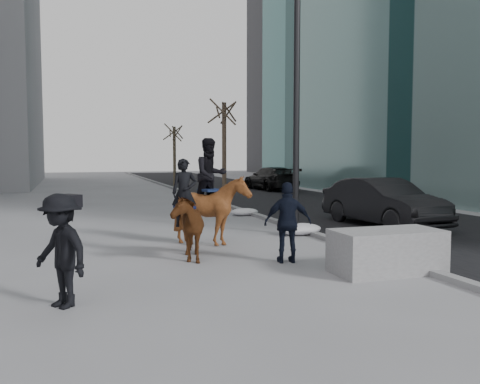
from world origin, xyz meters
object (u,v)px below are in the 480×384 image
object	(u,v)px
planter	(387,251)
mounted_left	(186,222)
mounted_right	(212,202)
car_near	(383,202)

from	to	relation	value
planter	mounted_left	bearing A→B (deg)	142.93
planter	mounted_right	distance (m)	4.81
car_near	mounted_right	bearing A→B (deg)	-170.47
planter	mounted_right	bearing A→B (deg)	121.27
mounted_left	mounted_right	distance (m)	1.78
planter	car_near	distance (m)	6.84
car_near	mounted_right	xyz separation A→B (m)	(-6.25, -1.62, 0.33)
car_near	mounted_left	distance (m)	7.87
planter	car_near	bearing A→B (deg)	56.42
planter	car_near	size ratio (longest dim) A/B	0.45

